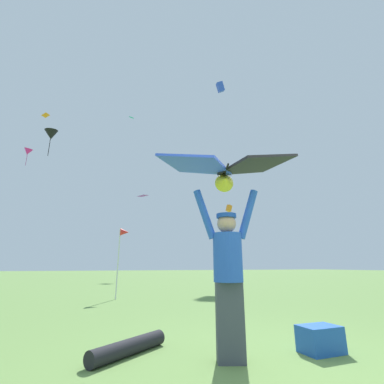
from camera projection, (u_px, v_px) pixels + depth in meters
name	position (u px, v px, depth m)	size (l,w,h in m)	color
ground_plane	(273.00, 372.00, 2.62)	(120.00, 120.00, 0.00)	#608442
kite_flyer_person	(228.00, 271.00, 3.11)	(0.79, 0.43, 1.92)	#424751
held_stunt_kite	(225.00, 169.00, 3.37)	(1.64, 1.12, 0.40)	black
distant_kite_black_mid_left	(51.00, 135.00, 26.94)	(1.81, 1.84, 2.86)	black
distant_kite_teal_high_right	(132.00, 117.00, 26.24)	(0.62, 0.60, 0.25)	#19B2AD
distant_kite_blue_mid_right	(220.00, 87.00, 29.44)	(1.06, 0.96, 1.29)	blue
distant_kite_orange_low_right	(45.00, 115.00, 33.82)	(0.80, 0.88, 0.51)	orange
distant_kite_orange_overhead_distant	(229.00, 208.00, 29.23)	(0.70, 0.54, 0.82)	orange
distant_kite_magenta_low_left	(28.00, 152.00, 28.61)	(1.13, 1.19, 2.07)	#DB2393
distant_kite_purple_far_center	(143.00, 195.00, 22.07)	(0.76, 0.76, 0.24)	purple
cooler_box	(320.00, 339.00, 3.21)	(0.48, 0.32, 0.30)	#1E51B2
spare_kite_bag	(129.00, 347.00, 3.11)	(0.18, 0.18, 1.09)	black
marker_flag	(123.00, 237.00, 8.77)	(0.30, 0.24, 2.19)	silver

